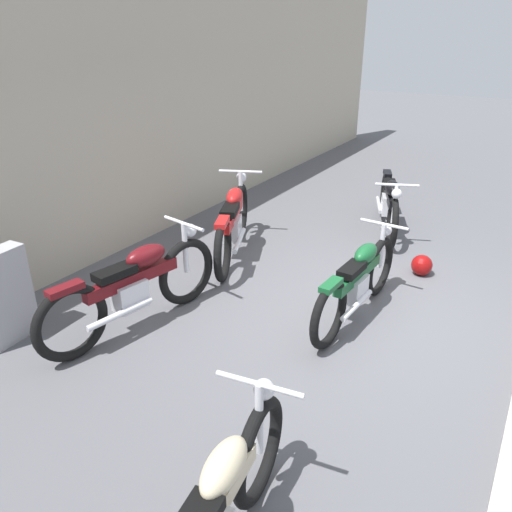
{
  "coord_description": "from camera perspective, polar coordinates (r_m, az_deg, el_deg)",
  "views": [
    {
      "loc": [
        -4.61,
        -1.47,
        2.87
      ],
      "look_at": [
        -0.3,
        1.14,
        0.55
      ],
      "focal_mm": 35.21,
      "sensor_mm": 36.0,
      "label": 1
    }
  ],
  "objects": [
    {
      "name": "motorcycle_green",
      "position": [
        5.38,
        11.5,
        -2.82
      ],
      "size": [
        1.97,
        0.55,
        0.88
      ],
      "rotation": [
        0.0,
        0.0,
        -0.05
      ],
      "color": "black",
      "rests_on": "ground_plane"
    },
    {
      "name": "building_wall",
      "position": [
        6.97,
        -16.97,
        14.3
      ],
      "size": [
        18.0,
        0.3,
        3.46
      ],
      "primitive_type": "cube",
      "color": "#B2A893",
      "rests_on": "ground_plane"
    },
    {
      "name": "ground_plane",
      "position": [
        5.63,
        11.69,
        -6.52
      ],
      "size": [
        40.0,
        40.0,
        0.0
      ],
      "primitive_type": "plane",
      "color": "#56565B"
    },
    {
      "name": "motorcycle_maroon",
      "position": [
        5.22,
        -13.58,
        -3.41
      ],
      "size": [
        2.15,
        0.66,
        0.97
      ],
      "rotation": [
        0.0,
        0.0,
        -0.18
      ],
      "color": "black",
      "rests_on": "ground_plane"
    },
    {
      "name": "motorcycle_black",
      "position": [
        7.85,
        14.88,
        5.93
      ],
      "size": [
        1.95,
        0.96,
        0.93
      ],
      "rotation": [
        0.0,
        0.0,
        3.53
      ],
      "color": "black",
      "rests_on": "ground_plane"
    },
    {
      "name": "motorcycle_red",
      "position": [
        6.73,
        -2.62,
        3.91
      ],
      "size": [
        2.07,
        1.08,
        1.0
      ],
      "rotation": [
        0.0,
        0.0,
        0.42
      ],
      "color": "black",
      "rests_on": "ground_plane"
    },
    {
      "name": "helmet",
      "position": [
        6.64,
        18.31,
        -0.99
      ],
      "size": [
        0.26,
        0.26,
        0.26
      ],
      "primitive_type": "sphere",
      "color": "maroon",
      "rests_on": "ground_plane"
    },
    {
      "name": "stone_marker",
      "position": [
        5.45,
        -26.76,
        -4.18
      ],
      "size": [
        0.55,
        0.24,
        0.96
      ],
      "primitive_type": "cube",
      "rotation": [
        0.0,
        0.0,
        0.07
      ],
      "color": "#9E9EA3",
      "rests_on": "ground_plane"
    }
  ]
}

